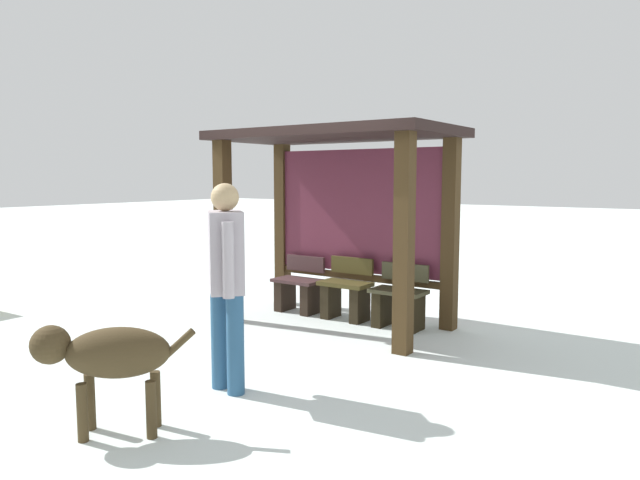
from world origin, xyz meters
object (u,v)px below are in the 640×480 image
bus_shelter (341,182)px  person_walking (226,272)px  bench_right_inside (399,302)px  bench_left_inside (299,290)px  dog (107,355)px  bench_center_inside (346,294)px

bus_shelter → person_walking: (0.51, -2.46, -0.69)m
bus_shelter → bench_right_inside: bus_shelter is taller
bench_right_inside → bus_shelter: bearing=-171.1°
bus_shelter → person_walking: bus_shelter is taller
bus_shelter → bench_left_inside: (-0.72, 0.11, -1.38)m
person_walking → dog: bearing=-94.5°
bench_right_inside → person_walking: person_walking is taller
bus_shelter → bench_right_inside: bearing=8.9°
dog → bench_center_inside: bearing=96.8°
bus_shelter → dog: bearing=-83.0°
person_walking → dog: size_ratio=1.99×
bench_center_inside → person_walking: size_ratio=0.45×
bench_left_inside → person_walking: bearing=-64.5°
bus_shelter → bench_right_inside: 1.55m
bus_shelter → bench_center_inside: 1.36m
bench_left_inside → dog: bearing=-72.4°
bench_right_inside → dog: size_ratio=0.87×
bench_left_inside → bench_right_inside: 1.44m
bench_center_inside → dog: bearing=-83.2°
bench_center_inside → bench_right_inside: size_ratio=1.02×
bench_left_inside → dog: dog is taller
bus_shelter → dog: 3.71m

